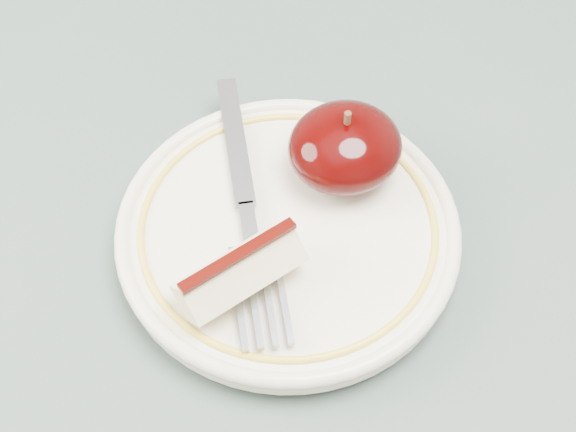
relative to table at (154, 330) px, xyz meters
name	(u,v)px	position (x,y,z in m)	size (l,w,h in m)	color
table	(154,330)	(0.00, 0.00, 0.00)	(0.90, 0.90, 0.75)	brown
plate	(288,230)	(0.08, -0.03, 0.10)	(0.20, 0.20, 0.02)	#EEE1C7
apple_half	(345,147)	(0.13, -0.01, 0.13)	(0.07, 0.06, 0.05)	black
apple_wedge	(240,272)	(0.04, -0.05, 0.12)	(0.07, 0.04, 0.03)	beige
fork	(246,207)	(0.07, -0.01, 0.11)	(0.08, 0.19, 0.00)	gray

